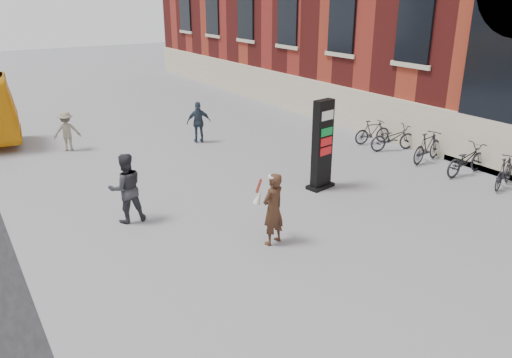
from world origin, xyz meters
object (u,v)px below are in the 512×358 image
info_pylon (322,145)px  bike_3 (504,172)px  woman (273,208)px  bike_6 (393,138)px  bike_7 (372,132)px  pedestrian_a (126,188)px  pedestrian_c (199,122)px  bike_5 (427,147)px  bike_4 (466,160)px  pedestrian_b (67,131)px

info_pylon → bike_3: size_ratio=1.67×
woman → bike_6: woman is taller
info_pylon → bike_6: bearing=8.6°
bike_7 → pedestrian_a: bearing=111.3°
info_pylon → pedestrian_c: 6.69m
bike_5 → pedestrian_a: bearing=74.6°
woman → bike_5: bearing=-179.7°
info_pylon → bike_6: (4.87, 1.60, -0.90)m
bike_4 → bike_5: bearing=-2.0°
bike_5 → bike_6: 1.64m
woman → bike_3: 8.25m
info_pylon → bike_3: (4.87, -3.02, -0.89)m
info_pylon → woman: info_pylon is taller
woman → bike_5: 8.50m
bike_4 → bike_6: bike_4 is taller
info_pylon → pedestrian_c: size_ratio=1.67×
pedestrian_b → bike_4: pedestrian_b is taller
pedestrian_b → bike_4: (10.57, -9.95, -0.25)m
pedestrian_b → bike_3: pedestrian_b is taller
pedestrian_b → bike_4: size_ratio=0.78×
info_pylon → pedestrian_a: size_ratio=1.48×
pedestrian_b → bike_7: 11.98m
pedestrian_b → bike_3: 15.50m
bike_4 → bike_7: bearing=-2.0°
pedestrian_c → bike_4: bearing=140.8°
bike_6 → bike_7: size_ratio=1.17×
pedestrian_a → bike_5: pedestrian_a is taller
pedestrian_b → pedestrian_c: (4.76, -1.71, 0.07)m
bike_5 → info_pylon: bearing=78.9°
woman → bike_6: (8.21, 3.83, -0.43)m
bike_4 → bike_7: (0.00, 4.32, -0.03)m
bike_3 → info_pylon: bearing=41.2°
bike_3 → bike_4: bearing=-17.0°
pedestrian_b → bike_5: pedestrian_b is taller
pedestrian_b → bike_7: (10.57, -5.63, -0.28)m
bike_6 → pedestrian_c: bearing=65.0°
pedestrian_c → pedestrian_a: bearing=65.0°
info_pylon → bike_4: info_pylon is taller
pedestrian_c → pedestrian_b: bearing=-4.1°
info_pylon → pedestrian_b: info_pylon is taller
info_pylon → bike_5: (4.87, -0.04, -0.84)m
bike_5 → bike_3: bearing=169.4°
pedestrian_c → bike_7: bearing=161.7°
pedestrian_c → bike_6: (5.81, -5.00, -0.34)m
pedestrian_b → bike_6: 12.52m
pedestrian_c → bike_4: 10.08m
bike_5 → bike_6: bike_5 is taller
bike_3 → pedestrian_c: bearing=14.1°
info_pylon → woman: 4.04m
pedestrian_b → bike_5: size_ratio=0.83×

